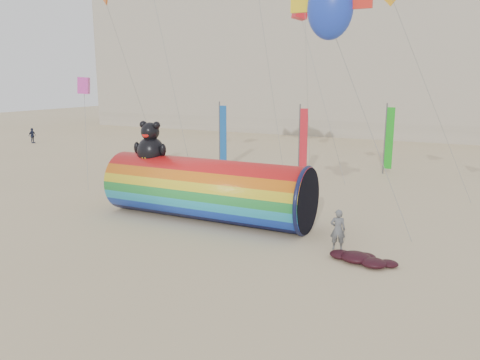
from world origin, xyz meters
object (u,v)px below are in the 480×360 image
at_px(kite_handler, 338,230).
at_px(fabric_bundle, 361,259).
at_px(hotel_building, 301,54).
at_px(windsock_assembly, 207,188).

relative_size(kite_handler, fabric_bundle, 0.65).
xyz_separation_m(hotel_building, kite_handler, (17.18, -44.91, -9.46)).
bearing_deg(windsock_assembly, fabric_bundle, -16.23).
bearing_deg(hotel_building, fabric_bundle, -68.18).
xyz_separation_m(hotel_building, fabric_bundle, (18.38, -45.92, -10.14)).
bearing_deg(fabric_bundle, hotel_building, 111.82).
distance_m(hotel_building, windsock_assembly, 45.56).
distance_m(windsock_assembly, fabric_bundle, 8.64).
bearing_deg(windsock_assembly, kite_handler, -11.08).
relative_size(windsock_assembly, kite_handler, 6.15).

